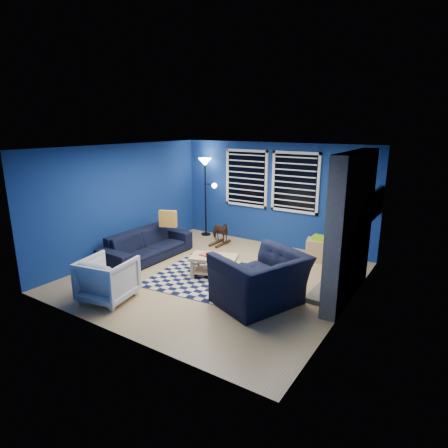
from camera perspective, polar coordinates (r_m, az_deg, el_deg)
name	(u,v)px	position (r m, az deg, el deg)	size (l,w,h in m)	color
floor	(216,277)	(7.45, -1.16, -8.02)	(5.00, 5.00, 0.00)	tan
ceiling	(216,148)	(6.87, -1.27, 11.55)	(5.00, 5.00, 0.00)	white
wall_back	(274,195)	(9.19, 7.58, 4.44)	(5.00, 5.00, 0.00)	navy
wall_left	(124,201)	(8.68, -15.05, 3.43)	(5.00, 5.00, 0.00)	navy
wall_right	(351,236)	(6.07, 18.75, -1.72)	(5.00, 5.00, 0.00)	navy
fireplace	(350,230)	(6.58, 18.63, -0.92)	(0.65, 2.00, 2.50)	gray
window_left	(246,178)	(9.44, 3.41, 6.97)	(1.17, 0.06, 1.42)	black
window_right	(295,183)	(8.88, 10.77, 6.23)	(1.17, 0.06, 1.42)	black
tv	(376,203)	(7.95, 22.13, 2.91)	(0.07, 1.00, 0.58)	black
rug	(220,279)	(7.33, -0.65, -8.35)	(2.50, 2.00, 0.02)	black
sofa	(147,245)	(8.46, -11.66, -3.19)	(0.85, 2.18, 0.64)	black
armchair_big	(260,280)	(6.23, 5.50, -8.45)	(1.18, 1.35, 0.88)	black
armchair_bent	(108,279)	(6.69, -17.28, -8.00)	(0.80, 0.83, 0.75)	gray
rocking_horse	(220,232)	(9.27, -0.67, -1.16)	(0.63, 0.28, 0.53)	#4D3018
coffee_table	(214,262)	(7.33, -1.58, -5.79)	(1.02, 0.79, 0.45)	tan
cabinet	(320,250)	(8.44, 14.41, -3.87)	(0.65, 0.51, 0.57)	tan
floor_lamp	(206,173)	(9.83, -2.79, 7.82)	(0.56, 0.35, 2.06)	black
throw_pillow	(168,219)	(8.61, -8.53, 0.80)	(0.40, 0.12, 0.38)	gold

